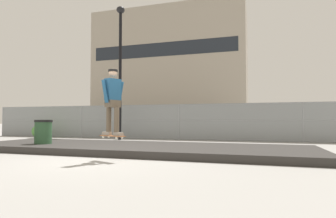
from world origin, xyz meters
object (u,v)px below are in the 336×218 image
Objects in this scene: skateboard at (112,136)px; skater at (113,98)px; street_lamp at (120,57)px; shrub_left at (41,131)px; trash_bin at (43,135)px; parked_car_near at (161,123)px; parked_car_mid at (258,123)px.

skateboard is 0.97m from skater.
skater is 0.24× the size of street_lamp.
trash_bin is at bearing -47.45° from shrub_left.
trash_bin is (-1.04, -9.48, -0.32)m from parked_car_near.
parked_car_mid reaches higher than shrub_left.
shrub_left is (-8.12, 6.60, -1.20)m from skater.
street_lamp is (-3.26, 6.76, 2.74)m from skater.
skateboard is 0.18× the size of parked_car_near.
skater is 8.00m from street_lamp.
street_lamp reaches higher than shrub_left.
parked_car_near is at bearing 79.59° from street_lamp.
trash_bin is at bearing -126.26° from parked_car_mid.
parked_car_mid is at bearing 21.78° from shrub_left.
parked_car_mid is (3.60, 11.28, 0.22)m from skateboard.
parked_car_near is at bearing -177.96° from parked_car_mid.
street_lamp is (-3.26, 6.76, 3.71)m from skateboard.
skater is 11.87m from parked_car_mid.
parked_car_near is (-2.47, 11.07, 0.22)m from skateboard.
trash_bin is (-7.11, -9.70, -0.32)m from parked_car_mid.
skateboard is 10.47m from shrub_left.
skateboard is 0.79× the size of trash_bin.
trash_bin reaches higher than skateboard.
parked_car_mid reaches higher than skateboard.
skater is 11.36m from parked_car_near.
skater is at bearing -20.56° from skateboard.
parked_car_near is 0.98× the size of parked_car_mid.
street_lamp is at bearing -146.64° from parked_car_mid.
skater is 1.68× the size of shrub_left.
skater reaches higher than skateboard.
parked_car_near is 4.41× the size of shrub_left.
street_lamp is 1.58× the size of parked_car_near.
parked_car_near and parked_car_mid have the same top height.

